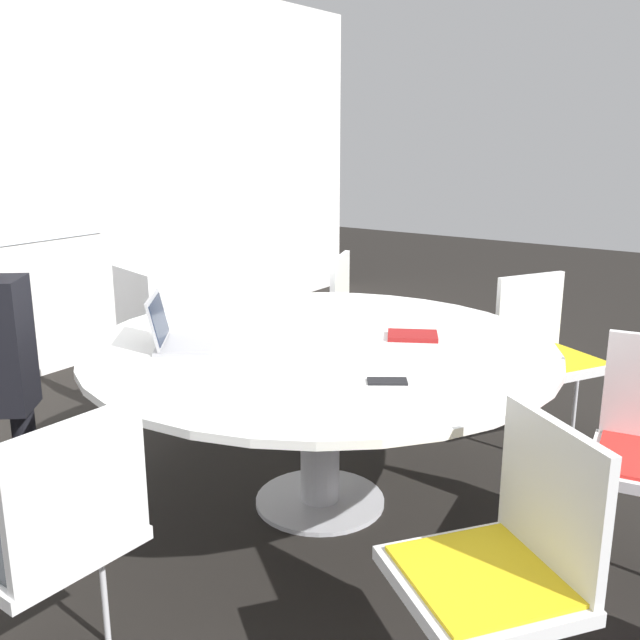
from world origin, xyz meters
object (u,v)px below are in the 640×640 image
at_px(chair_4, 544,346).
at_px(spiral_notebook, 413,336).
at_px(laptop, 175,334).
at_px(chair_1, 55,526).
at_px(chair_5, 361,314).
at_px(cell_phone, 387,381).
at_px(chair_6, 157,329).
at_px(chair_2, 505,554).

distance_m(chair_4, spiral_notebook, 0.95).
bearing_deg(laptop, chair_1, 168.27).
height_order(chair_5, spiral_notebook, chair_5).
height_order(spiral_notebook, cell_phone, spiral_notebook).
bearing_deg(chair_1, chair_6, 41.75).
relative_size(chair_4, spiral_notebook, 3.43).
distance_m(laptop, cell_phone, 0.94).
bearing_deg(laptop, chair_4, -72.84).
bearing_deg(chair_6, laptop, -23.35).
distance_m(chair_5, laptop, 1.59).
bearing_deg(spiral_notebook, chair_6, 90.54).
bearing_deg(chair_6, chair_5, 65.87).
xyz_separation_m(chair_5, cell_phone, (-1.46, -0.99, 0.21)).
distance_m(chair_4, cell_phone, 1.45).
bearing_deg(chair_5, chair_4, 67.80).
height_order(chair_1, spiral_notebook, chair_1).
bearing_deg(chair_4, chair_6, -34.78).
bearing_deg(spiral_notebook, chair_1, 170.26).
xyz_separation_m(chair_1, cell_phone, (1.05, -0.46, 0.21)).
bearing_deg(chair_6, chair_1, -35.82).
xyz_separation_m(chair_1, chair_4, (2.47, -0.58, 0.00)).
distance_m(chair_1, chair_6, 2.04).
height_order(chair_1, laptop, laptop).
xyz_separation_m(chair_6, spiral_notebook, (0.01, -1.56, 0.21)).
bearing_deg(spiral_notebook, chair_5, 41.62).
bearing_deg(chair_1, laptop, 29.42).
bearing_deg(chair_5, cell_phone, 13.46).
bearing_deg(chair_1, cell_phone, -20.96).
relative_size(spiral_notebook, cell_phone, 1.65).
bearing_deg(chair_5, chair_6, -59.94).
bearing_deg(spiral_notebook, laptop, 131.43).
xyz_separation_m(chair_2, chair_5, (1.93, 1.61, 0.00)).
relative_size(chair_6, laptop, 2.26).
relative_size(chair_6, spiral_notebook, 3.43).
xyz_separation_m(chair_5, laptop, (-1.57, -0.06, 0.26)).
relative_size(chair_1, spiral_notebook, 3.43).
bearing_deg(chair_6, chair_2, -8.03).
height_order(chair_1, chair_5, same).
height_order(laptop, cell_phone, laptop).
bearing_deg(chair_6, spiral_notebook, 15.60).
relative_size(chair_2, chair_4, 1.00).
distance_m(chair_2, chair_4, 1.96).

